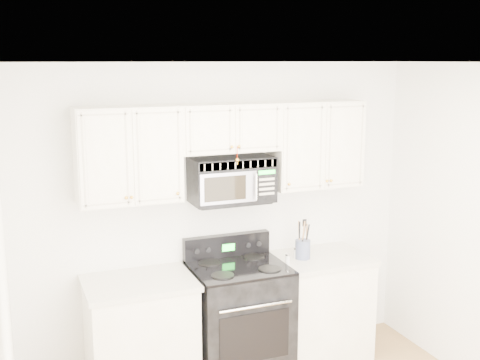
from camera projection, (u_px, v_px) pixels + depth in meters
room at (320, 283)px, 3.61m from camera, size 3.51×3.51×2.61m
base_cabinet_left at (141, 339)px, 4.80m from camera, size 0.86×0.65×0.92m
base_cabinet_right at (317, 309)px, 5.38m from camera, size 0.86×0.65×0.92m
range at (239, 317)px, 5.08m from camera, size 0.78×0.71×1.13m
upper_cabinets at (227, 145)px, 4.93m from camera, size 2.44×0.37×0.75m
microwave at (232, 180)px, 4.99m from camera, size 0.69×0.39×0.38m
utensil_crock at (303, 248)px, 5.21m from camera, size 0.13×0.13×0.35m
shaker_salt at (288, 259)px, 5.07m from camera, size 0.04×0.04×0.09m
shaker_pepper at (296, 253)px, 5.22m from camera, size 0.04×0.04×0.10m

